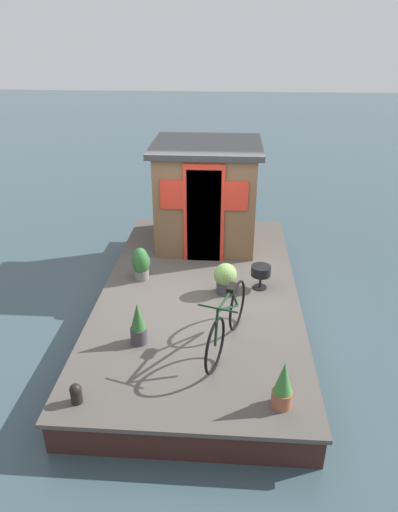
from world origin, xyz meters
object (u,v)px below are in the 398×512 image
bicycle (227,322)px  potted_plant_sage (138,324)px  potted_plant_ivy (141,263)px  charcoal_grill (261,272)px  mooring_bollard (76,393)px  potted_plant_geranium (283,386)px  potted_plant_rosemary (225,278)px  houseboat_cabin (206,194)px

bicycle → potted_plant_sage: (0.01, 1.18, -0.10)m
potted_plant_sage → potted_plant_ivy: (1.75, 0.28, -0.00)m
charcoal_grill → bicycle: bearing=161.5°
potted_plant_sage → mooring_bollard: size_ratio=2.43×
charcoal_grill → potted_plant_geranium: bearing=-177.7°
potted_plant_ivy → mooring_bollard: (-2.90, 0.22, -0.16)m
potted_plant_rosemary → mooring_bollard: (-2.54, 1.64, -0.14)m
potted_plant_rosemary → charcoal_grill: bearing=-72.4°
houseboat_cabin → potted_plant_geranium: 4.59m
bicycle → charcoal_grill: 1.67m
potted_plant_sage → potted_plant_ivy: potted_plant_sage is taller
potted_plant_rosemary → potted_plant_ivy: potted_plant_ivy is taller
potted_plant_sage → potted_plant_geranium: (-1.05, -1.82, -0.01)m
potted_plant_ivy → mooring_bollard: 2.91m
houseboat_cabin → potted_plant_ivy: bearing=147.9°
potted_plant_rosemary → mooring_bollard: size_ratio=2.00×
houseboat_cabin → potted_plant_geranium: size_ratio=3.32×
bicycle → charcoal_grill: (1.59, -0.53, -0.10)m
charcoal_grill → potted_plant_rosemary: bearing=107.6°
potted_plant_sage → charcoal_grill: potted_plant_sage is taller
potted_plant_sage → potted_plant_geranium: potted_plant_sage is taller
potted_plant_rosemary → charcoal_grill: size_ratio=1.28×
houseboat_cabin → potted_plant_rosemary: houseboat_cabin is taller
houseboat_cabin → potted_plant_sage: houseboat_cabin is taller
charcoal_grill → houseboat_cabin: bearing=28.9°
bicycle → potted_plant_geranium: (-1.04, -0.64, -0.11)m
potted_plant_ivy → charcoal_grill: (-0.17, -1.99, 0.01)m
mooring_bollard → charcoal_grill: bearing=-39.1°
charcoal_grill → mooring_bollard: 3.52m
potted_plant_rosemary → charcoal_grill: 0.60m
potted_plant_rosemary → potted_plant_ivy: bearing=76.0°
houseboat_cabin → potted_plant_ivy: (-1.61, 1.01, -0.70)m
houseboat_cabin → potted_plant_rosemary: bearing=-168.1°
houseboat_cabin → potted_plant_rosemary: 2.13m
houseboat_cabin → potted_plant_sage: (-3.36, 0.73, -0.69)m
houseboat_cabin → potted_plant_sage: bearing=167.8°
bicycle → potted_plant_ivy: bicycle is taller
houseboat_cabin → charcoal_grill: size_ratio=5.03×
potted_plant_geranium → mooring_bollard: (-0.10, 2.32, -0.15)m
potted_plant_ivy → potted_plant_rosemary: bearing=-104.0°
potted_plant_geranium → mooring_bollard: bearing=92.6°
houseboat_cabin → charcoal_grill: bearing=-151.1°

